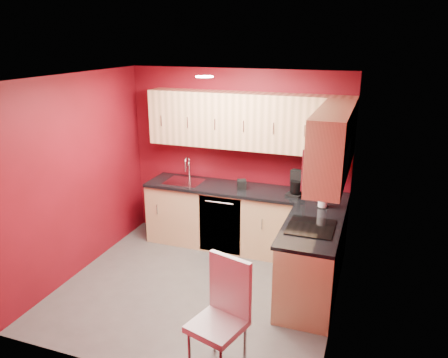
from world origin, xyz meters
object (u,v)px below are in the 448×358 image
Objects in this scene: napkin_holder at (242,184)px; dining_chair at (217,320)px; sink at (185,179)px; coffee_maker at (296,184)px; microwave at (327,163)px; paper_towel at (323,197)px.

dining_chair is (0.52, -2.36, -0.44)m from napkin_holder.
sink is 0.49× the size of dining_chair.
coffee_maker is 2.53× the size of napkin_holder.
dining_chair is (1.40, -2.40, -0.41)m from sink.
coffee_maker is 0.31× the size of dining_chair.
napkin_holder is at bearing -2.61° from sink.
sink is at bearing 154.40° from microwave.
microwave is 1.46× the size of sink.
paper_towel is at bearing -9.93° from sink.
microwave reaches higher than napkin_holder.
microwave is 1.93m from dining_chair.
paper_towel is (0.39, -0.31, -0.04)m from coffee_maker.
dining_chair reaches higher than napkin_holder.
coffee_maker reaches higher than napkin_holder.
napkin_holder is at bearing 164.60° from paper_towel.
coffee_maker is 0.75m from napkin_holder.
microwave reaches higher than coffee_maker.
sink is 1.63m from coffee_maker.
sink is 2.81m from dining_chair.
sink reaches higher than paper_towel.
coffee_maker is at bearing 116.05° from microwave.
sink is at bearing 136.62° from dining_chair.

